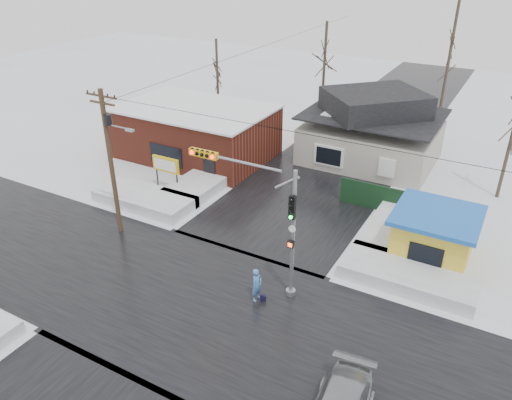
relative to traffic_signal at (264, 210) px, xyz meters
The scene contains 19 objects.
ground 5.94m from the traffic_signal, 129.36° to the right, with size 120.00×120.00×0.00m, color white.
road_ns 5.94m from the traffic_signal, 129.36° to the right, with size 10.00×120.00×0.02m, color black.
road_ew 5.94m from the traffic_signal, 129.36° to the right, with size 120.00×10.00×0.02m, color black.
snowbank_nw 12.81m from the traffic_signal, 160.57° to the left, with size 7.00×3.00×0.80m, color white.
snowbank_ne 8.75m from the traffic_signal, 31.56° to the left, with size 7.00×3.00×0.80m, color white.
snowbank_nside_w 13.70m from the traffic_signal, 136.24° to the left, with size 3.00×8.00×0.80m, color white.
snowbank_nside_e 10.94m from the traffic_signal, 63.18° to the left, with size 3.00×8.00×0.80m, color white.
traffic_signal is the anchor object (origin of this frame).
utility_pole 10.39m from the traffic_signal, behind, with size 3.15×0.44×9.00m.
brick_building 18.87m from the traffic_signal, 135.87° to the left, with size 12.20×8.20×4.12m.
marquee_sign 13.42m from the traffic_signal, 150.28° to the left, with size 2.20×0.21×2.55m.
house 19.13m from the traffic_signal, 91.29° to the left, with size 10.40×8.40×5.76m.
kiosk 10.43m from the traffic_signal, 44.84° to the left, with size 4.60×4.60×2.88m.
fence 12.31m from the traffic_signal, 69.77° to the left, with size 8.00×0.12×1.80m, color black.
tree_far_left 24.16m from the traffic_signal, 105.60° to the left, with size 3.00×3.00×10.00m.
tree_far_mid 25.78m from the traffic_signal, 81.89° to the left, with size 3.00×3.00×12.00m.
tree_far_west 26.75m from the traffic_signal, 128.00° to the left, with size 3.00×3.00×8.00m.
pedestrian 3.82m from the traffic_signal, 77.95° to the right, with size 0.66×0.43×1.81m, color #467CC4.
shopping_bag 4.54m from the traffic_signal, 62.40° to the right, with size 0.28×0.12×0.35m, color black.
Camera 1 is at (12.40, -15.66, 16.25)m, focal length 35.00 mm.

